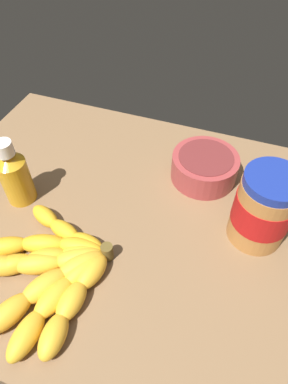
{
  "coord_description": "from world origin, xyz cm",
  "views": [
    {
      "loc": [
        14.16,
        -34.89,
        49.81
      ],
      "look_at": [
        0.24,
        4.25,
        3.56
      ],
      "focal_mm": 31.96,
      "sensor_mm": 36.0,
      "label": 1
    }
  ],
  "objects": [
    {
      "name": "banana_bunch",
      "position": [
        -8.42,
        -14.62,
        1.68
      ],
      "size": [
        22.16,
        25.67,
        3.56
      ],
      "color": "gold",
      "rests_on": "ground_plane"
    },
    {
      "name": "ground_plane",
      "position": [
        0.0,
        0.0,
        -2.37
      ],
      "size": [
        82.46,
        60.84,
        4.74
      ],
      "primitive_type": "cube",
      "color": "brown"
    },
    {
      "name": "peanut_butter_jar",
      "position": [
        20.7,
        4.47,
        6.98
      ],
      "size": [
        9.68,
        9.68,
        14.09
      ],
      "color": "#B27238",
      "rests_on": "ground_plane"
    },
    {
      "name": "honey_bottle",
      "position": [
        -22.47,
        -1.8,
        5.99
      ],
      "size": [
        5.42,
        5.42,
        13.54
      ],
      "color": "gold",
      "rests_on": "ground_plane"
    },
    {
      "name": "small_bowl",
      "position": [
        9.06,
        15.25,
        2.84
      ],
      "size": [
        13.07,
        13.07,
        5.5
      ],
      "color": "#993838",
      "rests_on": "ground_plane"
    }
  ]
}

